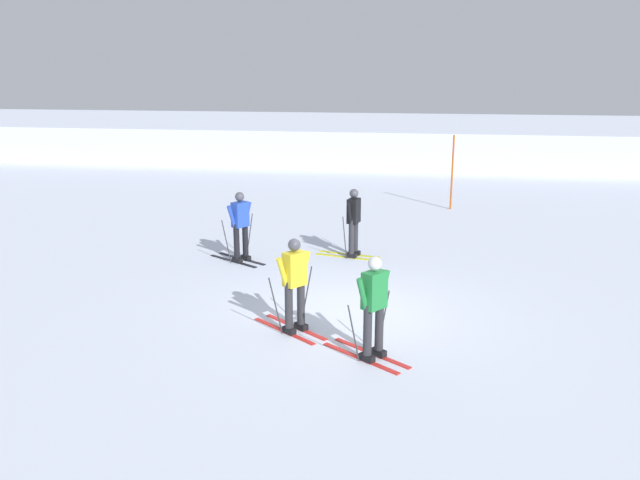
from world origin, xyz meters
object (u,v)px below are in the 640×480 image
skier_black (353,221)px  skier_blue (240,225)px  skier_yellow (294,283)px  trail_marker_pole (452,173)px  skier_green (373,305)px

skier_black → skier_blue: 2.76m
skier_black → skier_yellow: size_ratio=1.00×
skier_blue → skier_yellow: bearing=-61.9°
skier_black → skier_yellow: same height
skier_blue → trail_marker_pole: size_ratio=0.70×
skier_green → skier_blue: 6.14m
skier_green → skier_yellow: (-1.46, 0.88, 0.00)m
skier_black → skier_yellow: 4.96m
skier_green → skier_black: same height
skier_black → skier_blue: (-2.62, -0.87, 0.00)m
skier_black → skier_green: bearing=-80.1°
skier_yellow → skier_blue: same height
skier_green → trail_marker_pole: bearing=82.8°
skier_blue → trail_marker_pole: trail_marker_pole is taller
skier_green → skier_blue: size_ratio=1.00×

